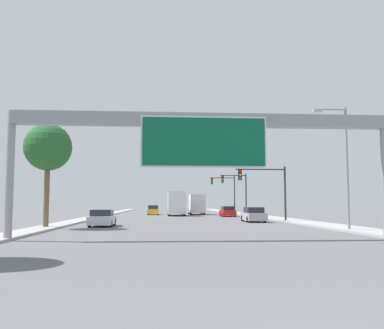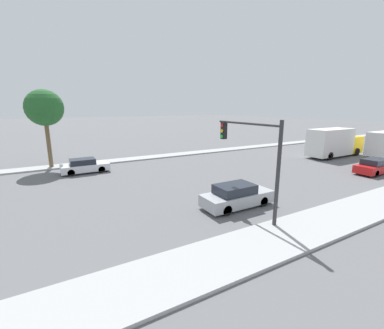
{
  "view_description": "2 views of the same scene",
  "coord_description": "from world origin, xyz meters",
  "px_view_note": "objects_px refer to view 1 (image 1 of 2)",
  "views": [
    {
      "loc": [
        -2.21,
        -4.39,
        1.92
      ],
      "look_at": [
        0.0,
        26.5,
        4.69
      ],
      "focal_mm": 40.0,
      "sensor_mm": 36.0,
      "label": 1
    },
    {
      "loc": [
        18.89,
        28.1,
        6.18
      ],
      "look_at": [
        1.53,
        38.02,
        1.68
      ],
      "focal_mm": 24.0,
      "sensor_mm": 36.0,
      "label": 2
    }
  ],
  "objects_px": {
    "truck_box_secondary": "(176,204)",
    "palm_tree_background": "(48,148)",
    "car_mid_left": "(253,215)",
    "traffic_light_mid_block": "(238,187)",
    "traffic_light_near_intersection": "(268,184)",
    "traffic_light_far_intersection": "(227,189)",
    "car_near_left": "(228,212)",
    "truck_box_primary": "(197,205)",
    "sign_gantry": "(204,135)",
    "car_near_center": "(153,210)",
    "street_lamp_right": "(343,158)",
    "car_far_left": "(102,218)"
  },
  "relations": [
    {
      "from": "truck_box_secondary",
      "to": "traffic_light_far_intersection",
      "type": "xyz_separation_m",
      "value": [
        8.93,
        8.57,
        2.54
      ]
    },
    {
      "from": "street_lamp_right",
      "to": "car_far_left",
      "type": "bearing_deg",
      "value": 156.61
    },
    {
      "from": "palm_tree_background",
      "to": "street_lamp_right",
      "type": "distance_m",
      "value": 21.38
    },
    {
      "from": "traffic_light_near_intersection",
      "to": "truck_box_secondary",
      "type": "bearing_deg",
      "value": 111.68
    },
    {
      "from": "traffic_light_near_intersection",
      "to": "traffic_light_mid_block",
      "type": "relative_size",
      "value": 0.89
    },
    {
      "from": "truck_box_secondary",
      "to": "sign_gantry",
      "type": "bearing_deg",
      "value": -90.0
    },
    {
      "from": "car_near_left",
      "to": "truck_box_secondary",
      "type": "distance_m",
      "value": 8.41
    },
    {
      "from": "truck_box_primary",
      "to": "traffic_light_far_intersection",
      "type": "bearing_deg",
      "value": 27.75
    },
    {
      "from": "truck_box_secondary",
      "to": "traffic_light_near_intersection",
      "type": "relative_size",
      "value": 1.54
    },
    {
      "from": "car_far_left",
      "to": "palm_tree_background",
      "type": "height_order",
      "value": "palm_tree_background"
    },
    {
      "from": "sign_gantry",
      "to": "truck_box_secondary",
      "type": "relative_size",
      "value": 2.37
    },
    {
      "from": "car_mid_left",
      "to": "traffic_light_mid_block",
      "type": "distance_m",
      "value": 20.27
    },
    {
      "from": "car_far_left",
      "to": "traffic_light_mid_block",
      "type": "bearing_deg",
      "value": 59.24
    },
    {
      "from": "truck_box_primary",
      "to": "traffic_light_near_intersection",
      "type": "height_order",
      "value": "traffic_light_near_intersection"
    },
    {
      "from": "traffic_light_near_intersection",
      "to": "traffic_light_mid_block",
      "type": "distance_m",
      "value": 20.01
    },
    {
      "from": "car_mid_left",
      "to": "car_near_left",
      "type": "height_order",
      "value": "car_mid_left"
    },
    {
      "from": "car_mid_left",
      "to": "traffic_light_far_intersection",
      "type": "distance_m",
      "value": 30.15
    },
    {
      "from": "car_near_center",
      "to": "traffic_light_far_intersection",
      "type": "height_order",
      "value": "traffic_light_far_intersection"
    },
    {
      "from": "car_near_left",
      "to": "traffic_light_far_intersection",
      "type": "height_order",
      "value": "traffic_light_far_intersection"
    },
    {
      "from": "traffic_light_mid_block",
      "to": "palm_tree_background",
      "type": "bearing_deg",
      "value": -123.71
    },
    {
      "from": "sign_gantry",
      "to": "truck_box_secondary",
      "type": "xyz_separation_m",
      "value": [
        0.0,
        41.52,
        -3.72
      ]
    },
    {
      "from": "sign_gantry",
      "to": "street_lamp_right",
      "type": "relative_size",
      "value": 2.41
    },
    {
      "from": "truck_box_primary",
      "to": "truck_box_secondary",
      "type": "bearing_deg",
      "value": -121.48
    },
    {
      "from": "truck_box_primary",
      "to": "car_far_left",
      "type": "bearing_deg",
      "value": -107.11
    },
    {
      "from": "truck_box_secondary",
      "to": "traffic_light_near_intersection",
      "type": "height_order",
      "value": "traffic_light_near_intersection"
    },
    {
      "from": "car_near_center",
      "to": "street_lamp_right",
      "type": "height_order",
      "value": "street_lamp_right"
    },
    {
      "from": "traffic_light_far_intersection",
      "to": "traffic_light_mid_block",
      "type": "bearing_deg",
      "value": -89.29
    },
    {
      "from": "traffic_light_far_intersection",
      "to": "car_far_left",
      "type": "bearing_deg",
      "value": -113.31
    },
    {
      "from": "car_near_left",
      "to": "truck_box_primary",
      "type": "distance_m",
      "value": 10.87
    },
    {
      "from": "sign_gantry",
      "to": "truck_box_secondary",
      "type": "bearing_deg",
      "value": 90.0
    },
    {
      "from": "car_near_left",
      "to": "traffic_light_near_intersection",
      "type": "height_order",
      "value": "traffic_light_near_intersection"
    },
    {
      "from": "car_mid_left",
      "to": "car_near_center",
      "type": "distance_m",
      "value": 28.02
    },
    {
      "from": "car_near_left",
      "to": "truck_box_primary",
      "type": "bearing_deg",
      "value": 108.86
    },
    {
      "from": "sign_gantry",
      "to": "truck_box_primary",
      "type": "bearing_deg",
      "value": 85.76
    },
    {
      "from": "traffic_light_far_intersection",
      "to": "palm_tree_background",
      "type": "bearing_deg",
      "value": -116.39
    },
    {
      "from": "traffic_light_near_intersection",
      "to": "car_mid_left",
      "type": "bearing_deg",
      "value": 174.86
    },
    {
      "from": "car_near_center",
      "to": "street_lamp_right",
      "type": "distance_m",
      "value": 42.89
    },
    {
      "from": "traffic_light_near_intersection",
      "to": "car_far_left",
      "type": "bearing_deg",
      "value": -155.82
    },
    {
      "from": "truck_box_primary",
      "to": "street_lamp_right",
      "type": "height_order",
      "value": "street_lamp_right"
    },
    {
      "from": "car_far_left",
      "to": "street_lamp_right",
      "type": "distance_m",
      "value": 19.09
    },
    {
      "from": "car_mid_left",
      "to": "car_far_left",
      "type": "xyz_separation_m",
      "value": [
        -14.0,
        -7.1,
        -0.05
      ]
    },
    {
      "from": "sign_gantry",
      "to": "traffic_light_near_intersection",
      "type": "distance_m",
      "value": 21.89
    },
    {
      "from": "car_mid_left",
      "to": "truck_box_primary",
      "type": "height_order",
      "value": "truck_box_primary"
    },
    {
      "from": "car_near_left",
      "to": "car_near_center",
      "type": "relative_size",
      "value": 1.09
    },
    {
      "from": "car_near_left",
      "to": "street_lamp_right",
      "type": "relative_size",
      "value": 0.55
    },
    {
      "from": "traffic_light_near_intersection",
      "to": "palm_tree_background",
      "type": "xyz_separation_m",
      "value": [
        -19.3,
        -9.72,
        2.2
      ]
    },
    {
      "from": "car_near_left",
      "to": "traffic_light_mid_block",
      "type": "bearing_deg",
      "value": 56.53
    },
    {
      "from": "truck_box_secondary",
      "to": "palm_tree_background",
      "type": "bearing_deg",
      "value": -109.08
    },
    {
      "from": "sign_gantry",
      "to": "palm_tree_background",
      "type": "relative_size",
      "value": 2.58
    },
    {
      "from": "car_near_center",
      "to": "car_far_left",
      "type": "distance_m",
      "value": 33.26
    }
  ]
}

